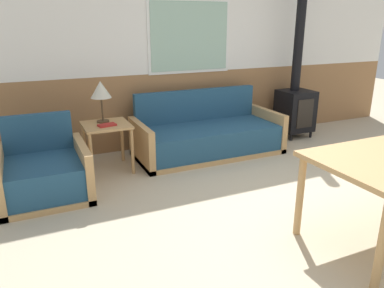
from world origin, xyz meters
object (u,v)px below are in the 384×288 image
at_px(armchair, 44,174).
at_px(table_lamp, 101,91).
at_px(couch, 207,136).
at_px(wood_stove, 296,95).
at_px(side_table, 107,132).

height_order(armchair, table_lamp, table_lamp).
bearing_deg(table_lamp, armchair, -144.28).
distance_m(couch, armchair, 2.18).
bearing_deg(table_lamp, couch, -2.29).
height_order(table_lamp, wood_stove, wood_stove).
height_order(couch, armchair, couch).
bearing_deg(couch, table_lamp, 177.71).
relative_size(armchair, side_table, 1.50).
bearing_deg(armchair, table_lamp, 28.98).
relative_size(armchair, table_lamp, 1.77).
relative_size(side_table, table_lamp, 1.18).
xyz_separation_m(side_table, table_lamp, (-0.01, 0.09, 0.48)).
height_order(armchair, wood_stove, wood_stove).
height_order(couch, side_table, couch).
height_order(armchair, side_table, armchair).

